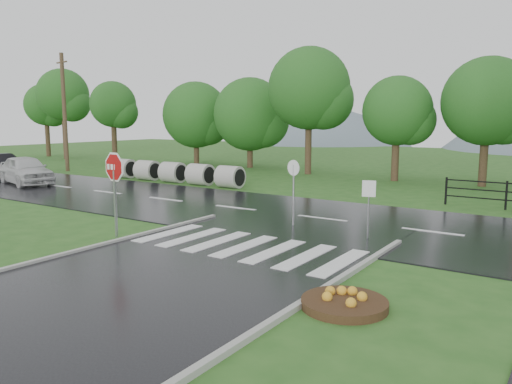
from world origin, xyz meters
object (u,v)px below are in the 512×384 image
Objects in this scene: culvert_pipes at (173,172)px; car_white at (27,184)px; car_dark at (2,178)px; stop_sign at (114,175)px.

car_white is (-6.34, -5.34, -0.60)m from culvert_pipes.
car_white is at bearing -96.29° from car_dark.
culvert_pipes is 11.59m from car_dark.
culvert_pipes is at bearing 125.89° from stop_sign.
stop_sign is 20.09m from car_dark.
stop_sign is at bearing -54.11° from culvert_pipes.
car_white is at bearing 158.05° from stop_sign.
culvert_pipes is at bearing -35.88° from car_white.
culvert_pipes is at bearing -61.49° from car_dark.
car_dark is at bearing 160.11° from stop_sign.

